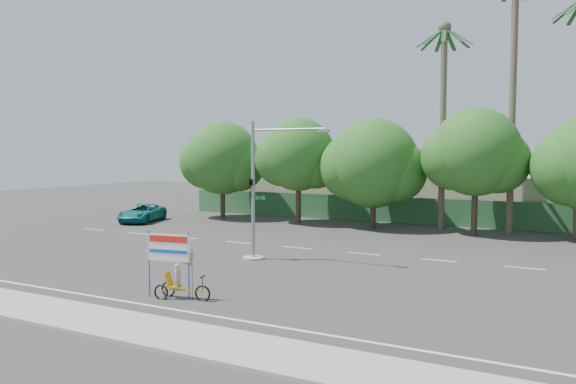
% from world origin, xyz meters
% --- Properties ---
extents(ground, '(120.00, 120.00, 0.00)m').
position_xyz_m(ground, '(0.00, 0.00, 0.00)').
color(ground, '#33302D').
rests_on(ground, ground).
extents(sidewalk_near, '(50.00, 2.40, 0.12)m').
position_xyz_m(sidewalk_near, '(0.00, -7.50, 0.06)').
color(sidewalk_near, gray).
rests_on(sidewalk_near, ground).
extents(fence, '(38.00, 0.08, 2.00)m').
position_xyz_m(fence, '(0.00, 21.50, 1.00)').
color(fence, '#336B3D').
rests_on(fence, ground).
extents(building_left, '(12.00, 8.00, 4.00)m').
position_xyz_m(building_left, '(-10.00, 26.00, 2.00)').
color(building_left, beige).
rests_on(building_left, ground).
extents(building_right, '(14.00, 8.00, 3.60)m').
position_xyz_m(building_right, '(8.00, 26.00, 1.80)').
color(building_right, beige).
rests_on(building_right, ground).
extents(tree_far_left, '(7.14, 6.00, 7.96)m').
position_xyz_m(tree_far_left, '(-14.05, 18.00, 4.76)').
color(tree_far_left, '#473828').
rests_on(tree_far_left, ground).
extents(tree_left, '(6.66, 5.60, 8.07)m').
position_xyz_m(tree_left, '(-7.05, 18.00, 5.06)').
color(tree_left, '#473828').
rests_on(tree_left, ground).
extents(tree_center, '(7.62, 6.40, 7.85)m').
position_xyz_m(tree_center, '(-1.05, 18.00, 4.47)').
color(tree_center, '#473828').
rests_on(tree_center, ground).
extents(tree_right, '(6.90, 5.80, 8.36)m').
position_xyz_m(tree_right, '(5.95, 18.00, 5.24)').
color(tree_right, '#473828').
rests_on(tree_right, ground).
extents(palm_tall, '(3.73, 3.79, 17.45)m').
position_xyz_m(palm_tall, '(8.00, 19.50, 10.46)').
color(palm_tall, '#70604C').
rests_on(palm_tall, ground).
extents(palm_short, '(3.73, 3.79, 14.45)m').
position_xyz_m(palm_short, '(3.50, 19.50, 8.86)').
color(palm_short, '#70604C').
rests_on(palm_short, ground).
extents(traffic_signal, '(4.72, 1.10, 7.00)m').
position_xyz_m(traffic_signal, '(-2.20, 3.98, 2.92)').
color(traffic_signal, gray).
rests_on(traffic_signal, ground).
extents(trike_billboard, '(2.56, 0.81, 2.54)m').
position_xyz_m(trike_billboard, '(-1.04, -4.00, 1.02)').
color(trike_billboard, black).
rests_on(trike_billboard, ground).
extents(pickup_truck, '(3.68, 5.45, 1.39)m').
position_xyz_m(pickup_truck, '(-18.13, 12.95, 0.69)').
color(pickup_truck, '#107173').
rests_on(pickup_truck, ground).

